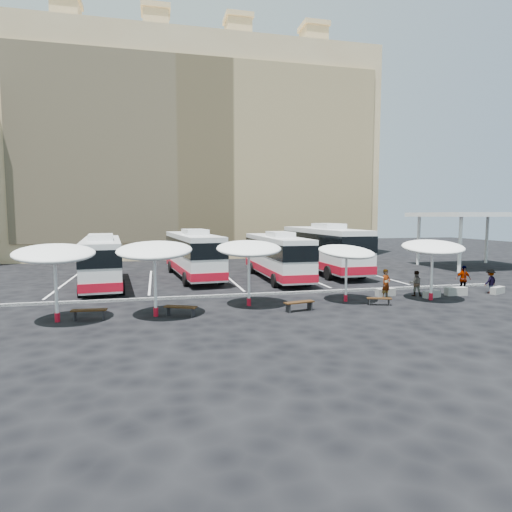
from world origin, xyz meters
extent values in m
plane|color=black|center=(0.00, 0.00, 0.00)|extent=(120.00, 120.00, 0.00)
cube|color=tan|center=(0.00, 32.00, 12.50)|extent=(42.00, 18.00, 25.00)
cube|color=tan|center=(0.00, 22.90, 12.00)|extent=(40.00, 0.30, 20.00)
cube|color=tan|center=(-15.00, 30.00, 27.00)|extent=(3.00, 3.00, 4.00)
cube|color=tan|center=(-15.00, 30.00, 29.30)|extent=(3.40, 3.40, 0.60)
cube|color=tan|center=(-5.00, 30.00, 27.00)|extent=(3.00, 3.00, 4.00)
cube|color=tan|center=(-5.00, 30.00, 29.30)|extent=(3.40, 3.40, 0.60)
cube|color=tan|center=(5.00, 30.00, 27.00)|extent=(3.00, 3.00, 4.00)
cube|color=tan|center=(5.00, 30.00, 29.30)|extent=(3.40, 3.40, 0.60)
cube|color=tan|center=(15.00, 30.00, 27.00)|extent=(3.00, 3.00, 4.00)
cube|color=tan|center=(15.00, 30.00, 29.30)|extent=(3.40, 3.40, 0.60)
cube|color=white|center=(24.00, 10.00, 5.00)|extent=(10.00, 8.00, 0.40)
cylinder|color=white|center=(20.00, 7.00, 2.40)|extent=(0.30, 0.30, 4.80)
cylinder|color=white|center=(20.00, 13.00, 2.40)|extent=(0.30, 0.30, 4.80)
cylinder|color=white|center=(28.00, 13.00, 2.40)|extent=(0.30, 0.30, 4.80)
cube|color=black|center=(0.00, 0.50, 0.07)|extent=(34.00, 0.25, 0.15)
cube|color=white|center=(-12.00, 8.00, 0.01)|extent=(0.15, 12.00, 0.01)
cube|color=white|center=(-6.00, 8.00, 0.01)|extent=(0.15, 12.00, 0.01)
cube|color=white|center=(0.00, 8.00, 0.01)|extent=(0.15, 12.00, 0.01)
cube|color=white|center=(6.00, 8.00, 0.01)|extent=(0.15, 12.00, 0.01)
cube|color=white|center=(12.00, 8.00, 0.01)|extent=(0.15, 12.00, 0.01)
cube|color=white|center=(-9.19, 6.25, 1.86)|extent=(3.49, 11.63, 2.86)
cube|color=black|center=(-9.19, 6.25, 2.43)|extent=(3.55, 11.69, 1.05)
cube|color=#B30C1F|center=(-9.19, 6.25, 0.81)|extent=(3.55, 11.69, 0.52)
cube|color=#B30C1F|center=(-9.74, 11.94, 1.14)|extent=(2.45, 0.43, 1.34)
cube|color=white|center=(-9.09, 5.30, 3.48)|extent=(1.80, 3.00, 0.38)
cylinder|color=black|center=(-10.70, 9.45, 0.48)|extent=(0.43, 0.98, 0.95)
cylinder|color=black|center=(-8.32, 9.69, 0.48)|extent=(0.43, 0.98, 0.95)
cylinder|color=black|center=(-10.00, 2.33, 0.48)|extent=(0.43, 0.98, 0.95)
cylinder|color=black|center=(-7.63, 2.57, 0.48)|extent=(0.43, 0.98, 0.95)
cube|color=white|center=(-2.72, 9.08, 1.96)|extent=(3.74, 12.23, 3.01)
cube|color=black|center=(-2.72, 9.08, 2.56)|extent=(3.81, 12.30, 1.10)
cube|color=#B30C1F|center=(-2.72, 9.08, 0.85)|extent=(3.81, 12.30, 0.55)
cube|color=#B30C1F|center=(-3.34, 15.07, 1.20)|extent=(2.57, 0.47, 1.40)
cube|color=white|center=(-2.61, 8.08, 3.66)|extent=(1.91, 3.16, 0.40)
cylinder|color=black|center=(-4.33, 12.44, 0.50)|extent=(0.45, 1.03, 1.00)
cylinder|color=black|center=(-1.83, 12.70, 0.50)|extent=(0.45, 1.03, 1.00)
cylinder|color=black|center=(-3.55, 4.96, 0.50)|extent=(0.45, 1.03, 1.00)
cylinder|color=black|center=(-1.05, 5.22, 0.50)|extent=(0.45, 1.03, 1.00)
cube|color=white|center=(3.54, 6.90, 1.87)|extent=(2.44, 11.53, 2.88)
cube|color=black|center=(3.54, 6.90, 2.45)|extent=(2.50, 11.59, 1.06)
cube|color=#B30C1F|center=(3.54, 6.90, 0.82)|extent=(2.50, 11.59, 0.53)
cube|color=#B30C1F|center=(3.56, 12.66, 1.15)|extent=(2.46, 0.20, 1.34)
cube|color=white|center=(3.54, 5.94, 3.51)|extent=(1.55, 2.89, 0.38)
cylinder|color=black|center=(2.35, 10.27, 0.48)|extent=(0.34, 0.96, 0.96)
cylinder|color=black|center=(4.75, 10.26, 0.48)|extent=(0.34, 0.96, 0.96)
cylinder|color=black|center=(2.33, 3.06, 0.48)|extent=(0.34, 0.96, 0.96)
cylinder|color=black|center=(4.73, 3.06, 0.48)|extent=(0.34, 0.96, 0.96)
cube|color=white|center=(8.52, 9.78, 2.15)|extent=(3.00, 13.30, 3.31)
cube|color=black|center=(8.52, 9.78, 2.82)|extent=(3.07, 13.36, 1.21)
cube|color=#B30C1F|center=(8.52, 9.78, 0.94)|extent=(3.07, 13.36, 0.61)
cube|color=#B30C1F|center=(8.40, 16.40, 1.32)|extent=(2.83, 0.27, 1.55)
cube|color=white|center=(8.54, 8.68, 4.03)|extent=(1.83, 3.34, 0.44)
cylinder|color=black|center=(7.07, 13.62, 0.55)|extent=(0.41, 1.11, 1.10)
cylinder|color=black|center=(9.83, 13.67, 0.55)|extent=(0.41, 1.11, 1.10)
cylinder|color=black|center=(7.22, 5.34, 0.55)|extent=(0.41, 1.11, 1.10)
cylinder|color=black|center=(9.98, 5.39, 0.55)|extent=(0.41, 1.11, 1.10)
cylinder|color=white|center=(-10.02, -3.80, 1.57)|extent=(0.17, 0.17, 3.13)
cylinder|color=#B30C1F|center=(-10.02, -3.80, 0.21)|extent=(0.27, 0.27, 0.42)
ellipsoid|color=white|center=(-10.02, -3.80, 3.19)|extent=(4.20, 4.24, 1.07)
cylinder|color=white|center=(-5.59, -3.70, 1.59)|extent=(0.17, 0.17, 3.19)
cylinder|color=#B30C1F|center=(-5.59, -3.70, 0.21)|extent=(0.26, 0.26, 0.42)
ellipsoid|color=white|center=(-5.59, -3.70, 3.24)|extent=(4.09, 4.13, 1.09)
cylinder|color=white|center=(-0.64, -2.33, 1.55)|extent=(0.16, 0.16, 3.09)
cylinder|color=#B30C1F|center=(-0.64, -2.33, 0.21)|extent=(0.25, 0.25, 0.41)
ellipsoid|color=white|center=(-0.64, -2.33, 3.14)|extent=(3.92, 3.96, 1.06)
cylinder|color=white|center=(5.01, -2.43, 1.41)|extent=(0.16, 0.16, 2.81)
cylinder|color=#B30C1F|center=(5.01, -2.43, 0.19)|extent=(0.25, 0.25, 0.38)
ellipsoid|color=white|center=(5.01, -2.43, 2.86)|extent=(3.87, 3.90, 0.96)
cylinder|color=white|center=(10.02, -3.18, 1.52)|extent=(0.18, 0.18, 3.04)
cylinder|color=#B30C1F|center=(10.02, -3.18, 0.20)|extent=(0.28, 0.28, 0.41)
ellipsoid|color=white|center=(10.02, -3.18, 3.10)|extent=(4.41, 4.44, 1.04)
cube|color=black|center=(-8.65, -3.69, 0.46)|extent=(1.63, 0.53, 0.06)
cube|color=black|center=(-9.29, -3.64, 0.21)|extent=(0.09, 0.41, 0.43)
cube|color=black|center=(-8.01, -3.73, 0.21)|extent=(0.09, 0.41, 0.43)
cube|color=black|center=(-4.41, -3.94, 0.46)|extent=(1.64, 1.07, 0.06)
cube|color=black|center=(-4.99, -3.67, 0.21)|extent=(0.23, 0.40, 0.43)
cube|color=black|center=(-3.82, -4.21, 0.21)|extent=(0.23, 0.40, 0.43)
cube|color=black|center=(1.59, -4.22, 0.47)|extent=(1.68, 0.80, 0.07)
cube|color=black|center=(0.96, -4.37, 0.22)|extent=(0.16, 0.42, 0.43)
cube|color=black|center=(2.23, -4.07, 0.22)|extent=(0.16, 0.42, 0.43)
cube|color=black|center=(6.34, -3.81, 0.38)|extent=(1.37, 0.77, 0.05)
cube|color=black|center=(5.84, -3.64, 0.18)|extent=(0.16, 0.33, 0.35)
cube|color=black|center=(6.84, -3.99, 0.18)|extent=(0.16, 0.33, 0.35)
cube|color=gray|center=(8.10, -1.45, 0.23)|extent=(1.27, 0.55, 0.46)
cube|color=gray|center=(10.53, -2.56, 0.21)|extent=(1.19, 0.63, 0.42)
cube|color=gray|center=(12.42, -2.26, 0.25)|extent=(1.35, 0.47, 0.50)
cube|color=gray|center=(15.36, -2.36, 0.22)|extent=(1.22, 0.80, 0.43)
imported|color=black|center=(7.76, -2.06, 0.87)|extent=(0.74, 0.61, 1.73)
imported|color=black|center=(9.89, -1.89, 0.78)|extent=(0.93, 0.85, 1.56)
imported|color=black|center=(13.48, -1.56, 0.86)|extent=(1.06, 0.55, 1.73)
imported|color=black|center=(15.00, -2.12, 0.77)|extent=(1.12, 0.83, 1.54)
camera|label=1|loc=(-5.48, -24.75, 4.89)|focal=30.00mm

